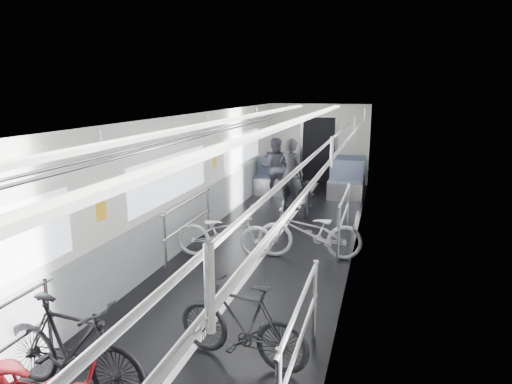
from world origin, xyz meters
TOP-DOWN VIEW (x-y plane):
  - car_shell at (0.00, 1.78)m, footprint 3.02×14.01m
  - bike_left_mid at (-0.77, -3.61)m, footprint 1.68×0.62m
  - bike_left_far at (-0.63, 0.24)m, footprint 1.74×0.87m
  - bike_right_near at (0.60, -2.67)m, footprint 1.57×0.70m
  - bike_right_mid at (0.79, 0.54)m, footprint 1.85×0.86m
  - bike_aisle at (0.27, 3.55)m, footprint 0.80×1.78m
  - person_standing at (-0.17, 3.65)m, footprint 0.72×0.59m
  - person_seated at (-0.89, 4.94)m, footprint 0.87×0.75m

SIDE VIEW (x-z plane):
  - bike_left_far at x=-0.63m, z-range 0.00..0.87m
  - bike_aisle at x=0.27m, z-range 0.00..0.90m
  - bike_right_near at x=0.60m, z-range 0.00..0.91m
  - bike_right_mid at x=0.79m, z-range 0.00..0.94m
  - bike_left_mid at x=-0.77m, z-range 0.00..0.99m
  - person_seated at x=-0.89m, z-range 0.00..1.57m
  - person_standing at x=-0.17m, z-range 0.00..1.71m
  - car_shell at x=0.00m, z-range -0.08..2.33m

